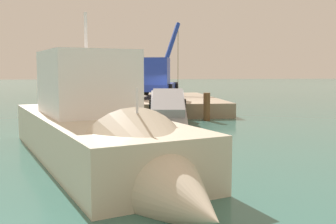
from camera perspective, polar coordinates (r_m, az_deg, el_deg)
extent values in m
plane|color=#386B60|center=(23.85, -0.74, -0.61)|extent=(200.00, 200.00, 0.00)
cube|color=gray|center=(27.87, -1.68, 1.24)|extent=(11.40, 8.11, 0.86)
cube|color=navy|center=(28.46, -1.61, 3.67)|extent=(6.61, 3.73, 0.45)
cube|color=#1F39AF|center=(26.21, -2.33, 5.88)|extent=(2.22, 2.57, 1.76)
cylinder|color=black|center=(26.16, 0.21, 2.97)|extent=(1.04, 0.53, 1.00)
cylinder|color=black|center=(26.52, -4.76, 2.99)|extent=(1.04, 0.53, 1.00)
cylinder|color=black|center=(30.49, 1.14, 3.40)|extent=(1.04, 0.53, 1.00)
cylinder|color=black|center=(30.80, -3.15, 3.42)|extent=(1.04, 0.53, 1.00)
cylinder|color=#1938A5|center=(31.97, 0.24, 8.99)|extent=(3.51, 2.27, 4.62)
cube|color=#1938A5|center=(30.29, -1.10, 4.71)|extent=(1.00, 1.00, 0.50)
cylinder|color=#4C4C19|center=(33.60, 1.45, 7.85)|extent=(0.04, 0.04, 5.55)
cylinder|color=black|center=(25.69, -5.36, 2.62)|extent=(0.28, 0.28, 0.76)
cylinder|color=orange|center=(25.66, -5.38, 4.32)|extent=(0.34, 0.34, 0.76)
sphere|color=tan|center=(25.65, -5.39, 5.41)|extent=(0.22, 0.22, 0.22)
cube|color=#99999E|center=(20.21, 0.04, -0.21)|extent=(4.64, 2.23, 2.15)
cube|color=#99999E|center=(20.20, 0.04, 1.37)|extent=(2.71, 1.82, 1.34)
cylinder|color=black|center=(18.98, 2.86, -3.15)|extent=(0.84, 0.30, 0.83)
cylinder|color=black|center=(18.93, -2.56, -3.18)|extent=(0.84, 0.30, 0.83)
cylinder|color=black|center=(21.82, 2.28, 1.06)|extent=(0.84, 0.30, 0.83)
cylinder|color=black|center=(21.77, -2.42, 1.05)|extent=(0.84, 0.30, 0.83)
cube|color=beige|center=(12.72, -10.77, -5.13)|extent=(10.69, 6.51, 2.06)
cone|color=beige|center=(8.09, -0.02, -11.50)|extent=(4.45, 4.19, 3.14)
cube|color=white|center=(12.98, -11.60, 4.16)|extent=(4.01, 3.52, 2.02)
cylinder|color=white|center=(13.03, -11.75, 11.26)|extent=(0.10, 0.10, 1.20)
cylinder|color=silver|center=(9.15, -4.46, 0.34)|extent=(0.06, 0.06, 1.00)
cylinder|color=silver|center=(16.48, -14.99, 2.68)|extent=(0.06, 0.06, 1.00)
cylinder|color=brown|center=(21.40, -5.12, 0.56)|extent=(0.37, 0.37, 1.45)
cylinder|color=brown|center=(21.84, 5.59, 0.77)|extent=(0.37, 0.37, 1.53)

